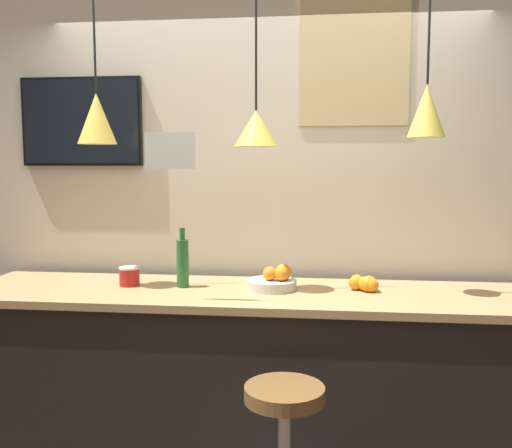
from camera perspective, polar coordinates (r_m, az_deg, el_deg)
back_wall at (r=3.39m, az=0.93°, el=2.40°), size 8.00×0.06×2.90m
service_counter at (r=3.14m, az=0.00°, el=-15.65°), size 3.09×0.72×1.01m
fruit_bowl at (r=3.01m, az=1.81°, el=-5.72°), size 0.26×0.26×0.14m
orange_pile at (r=3.03m, az=10.75°, el=-5.86°), size 0.15×0.13×0.08m
juice_bottle at (r=3.08m, az=-7.35°, el=-3.80°), size 0.07×0.07×0.32m
spread_jar at (r=3.18m, az=-12.54°, el=-5.12°), size 0.11×0.11×0.10m
pendant_lamp_left at (r=3.14m, az=-15.65°, el=10.20°), size 0.20×0.20×1.03m
pendant_lamp_middle at (r=2.92m, az=0.00°, el=9.68°), size 0.22×0.22×1.05m
pendant_lamp_right at (r=2.95m, az=16.70°, el=10.90°), size 0.18×0.18×1.01m
mounted_tv at (r=3.62m, az=-17.05°, el=9.75°), size 0.74×0.04×0.53m
hanging_menu_board at (r=2.71m, az=-8.62°, el=7.27°), size 0.24×0.01×0.17m
wall_poster at (r=3.39m, az=9.79°, el=16.40°), size 0.62×0.01×0.80m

